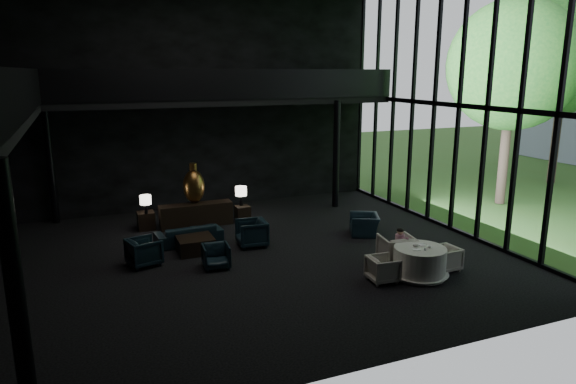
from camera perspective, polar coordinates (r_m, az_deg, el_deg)
name	(u,v)px	position (r m, az deg, el deg)	size (l,w,h in m)	color
floor	(248,257)	(14.38, -4.52, -7.26)	(14.00, 12.00, 0.02)	black
wall_back	(195,100)	(19.30, -10.31, 10.01)	(14.00, 0.04, 8.00)	black
wall_front	(363,140)	(8.02, 8.32, 5.69)	(14.00, 0.04, 8.00)	black
curtain_wall	(459,105)	(16.94, 18.50, 9.11)	(0.20, 12.00, 8.00)	black
mezzanine_back	(229,101)	(18.57, -6.58, 10.01)	(12.00, 2.00, 0.25)	black
railing_left	(28,91)	(12.88, -26.94, 9.93)	(0.06, 12.00, 1.00)	black
railing_back	(237,84)	(17.59, -5.72, 11.81)	(12.00, 0.06, 1.00)	black
column_sw	(17,307)	(7.82, -27.87, -11.24)	(0.24, 0.24, 4.00)	black
column_nw	(50,165)	(18.81, -24.91, 2.76)	(0.24, 0.24, 4.00)	black
column_ne	(336,155)	(19.27, 5.37, 4.17)	(0.24, 0.24, 4.00)	black
tree_near	(513,66)	(21.14, 23.72, 12.75)	(4.80, 4.80, 7.65)	#382D23
tree_far	(567,49)	(26.20, 28.55, 13.82)	(5.60, 5.60, 8.80)	#382D23
console	(196,215)	(17.33, -10.16, -2.51)	(2.39, 0.54, 0.76)	black
bronze_urn	(194,186)	(17.27, -10.42, 0.67)	(0.71, 0.71, 1.33)	#AC783A
side_table_left	(146,221)	(17.34, -15.49, -3.08)	(0.53, 0.53, 0.58)	black
table_lamp_left	(146,201)	(16.95, -15.55, -0.93)	(0.36, 0.36, 0.60)	black
side_table_right	(243,213)	(17.72, -5.07, -2.39)	(0.47, 0.47, 0.52)	black
table_lamp_right	(241,192)	(17.66, -5.24, 0.01)	(0.39, 0.39, 0.66)	black
sofa	(189,232)	(15.62, -10.98, -4.38)	(1.85, 0.54, 0.72)	#1A313B
lounge_armchair_west	(144,250)	(14.19, -15.71, -6.21)	(0.82, 0.77, 0.84)	#1B2A3F
lounge_armchair_east	(252,230)	(15.15, -4.07, -4.26)	(0.93, 0.87, 0.95)	#1C313E
lounge_armchair_south	(216,256)	(13.65, -7.99, -7.10)	(0.61, 0.57, 0.63)	#0F213B
window_armchair	(365,222)	(16.36, 8.50, -3.36)	(0.90, 0.58, 0.79)	black
coffee_table	(195,244)	(14.94, -10.29, -5.74)	(1.00, 1.00, 0.44)	black
dining_table	(419,264)	(13.41, 14.39, -7.72)	(1.47, 1.47, 0.75)	white
dining_chair_north	(397,246)	(14.03, 11.98, -5.94)	(0.94, 0.88, 0.97)	beige
dining_chair_east	(444,259)	(13.97, 16.99, -7.11)	(0.60, 0.56, 0.62)	beige
dining_chair_west	(383,269)	(12.90, 10.51, -8.42)	(0.61, 0.57, 0.63)	#C1B49E
child	(400,238)	(14.00, 12.33, -5.00)	(0.25, 0.25, 0.55)	#E3A8C1
plate_a	(416,249)	(13.11, 14.05, -6.19)	(0.23, 0.23, 0.01)	white
plate_b	(422,245)	(13.48, 14.70, -5.68)	(0.23, 0.23, 0.02)	white
saucer	(430,247)	(13.34, 15.52, -5.95)	(0.14, 0.14, 0.01)	white
coffee_cup	(430,247)	(13.29, 15.48, -5.86)	(0.07, 0.07, 0.06)	white
cereal_bowl	(416,245)	(13.29, 14.02, -5.77)	(0.15, 0.15, 0.08)	white
cream_pot	(425,249)	(13.09, 14.99, -6.16)	(0.06, 0.06, 0.07)	#99999E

